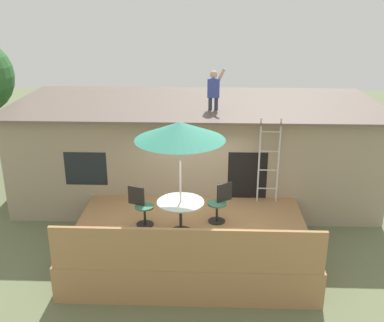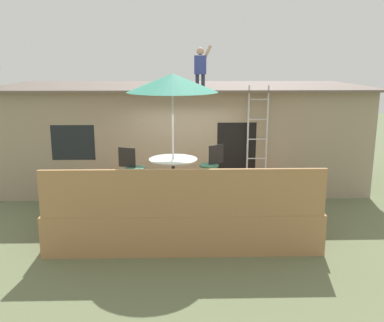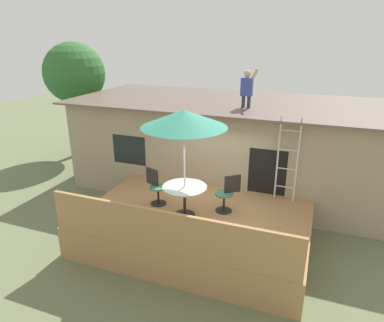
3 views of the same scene
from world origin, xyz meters
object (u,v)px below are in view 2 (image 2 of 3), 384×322
at_px(patio_table, 173,166).
at_px(patio_chair_right, 212,165).
at_px(step_ladder, 258,129).
at_px(person_figure, 201,64).
at_px(patio_umbrella, 172,83).
at_px(patio_chair_left, 132,168).

xyz_separation_m(patio_table, patio_chair_right, (0.87, 0.57, -0.13)).
height_order(step_ladder, person_figure, person_figure).
bearing_deg(patio_umbrella, patio_table, 0.00).
height_order(patio_umbrella, person_figure, person_figure).
xyz_separation_m(person_figure, patio_chair_right, (0.15, -2.39, -2.23)).
distance_m(patio_table, patio_chair_right, 1.05).
bearing_deg(person_figure, patio_table, -103.50).
xyz_separation_m(step_ladder, patio_chair_left, (-3.01, -1.37, -0.64)).
bearing_deg(patio_umbrella, patio_chair_right, 33.44).
xyz_separation_m(patio_umbrella, person_figure, (0.71, 2.97, 0.34)).
distance_m(person_figure, patio_chair_left, 3.81).
relative_size(person_figure, patio_chair_right, 1.21).
height_order(step_ladder, patio_chair_right, step_ladder).
height_order(patio_table, patio_chair_left, patio_chair_left).
distance_m(patio_umbrella, step_ladder, 2.98).
height_order(patio_chair_left, patio_chair_right, same).
relative_size(step_ladder, patio_chair_right, 2.39).
bearing_deg(patio_umbrella, person_figure, 76.50).
distance_m(patio_table, step_ladder, 2.75).
bearing_deg(patio_chair_left, person_figure, 78.35).
xyz_separation_m(person_figure, patio_chair_left, (-1.63, -2.63, -2.23)).
bearing_deg(step_ladder, person_figure, 137.71).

